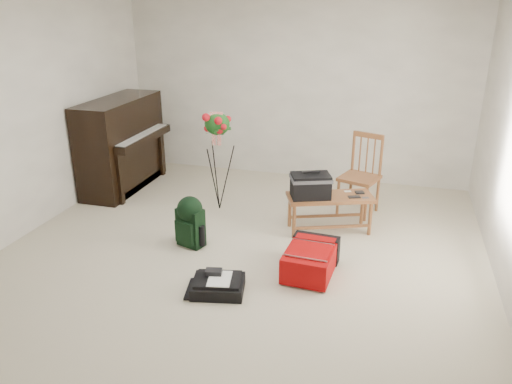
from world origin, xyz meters
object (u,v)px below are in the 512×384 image
(red_suitcase, at_px, (311,257))
(bench, at_px, (316,187))
(flower_stand, at_px, (218,162))
(black_duffel, at_px, (218,285))
(dining_chair, at_px, (360,175))
(piano, at_px, (122,146))
(green_backpack, at_px, (190,219))

(red_suitcase, bearing_deg, bench, 101.00)
(bench, relative_size, flower_stand, 0.81)
(black_duffel, height_order, flower_stand, flower_stand)
(dining_chair, relative_size, red_suitcase, 1.44)
(piano, xyz_separation_m, black_duffel, (2.20, -2.22, -0.53))
(green_backpack, bearing_deg, flower_stand, 110.82)
(bench, xyz_separation_m, black_duffel, (-0.62, -1.55, -0.45))
(piano, bearing_deg, bench, -13.23)
(dining_chair, height_order, green_backpack, dining_chair)
(piano, bearing_deg, green_backpack, -41.70)
(dining_chair, xyz_separation_m, black_duffel, (-1.05, -2.22, -0.41))
(dining_chair, distance_m, black_duffel, 2.49)
(bench, xyz_separation_m, flower_stand, (-1.27, 0.28, 0.10))
(piano, distance_m, flower_stand, 1.60)
(red_suitcase, height_order, green_backpack, green_backpack)
(flower_stand, bearing_deg, red_suitcase, -51.91)
(black_duffel, bearing_deg, bench, 56.19)
(red_suitcase, distance_m, green_backpack, 1.37)
(piano, xyz_separation_m, flower_stand, (1.55, -0.39, 0.03))
(red_suitcase, bearing_deg, dining_chair, 82.70)
(bench, distance_m, dining_chair, 0.79)
(dining_chair, relative_size, green_backpack, 1.75)
(black_duffel, distance_m, green_backpack, 1.02)
(dining_chair, bearing_deg, red_suitcase, -81.87)
(bench, distance_m, red_suitcase, 1.02)
(flower_stand, bearing_deg, bench, -23.06)
(piano, xyz_separation_m, dining_chair, (3.26, 0.00, -0.12))
(red_suitcase, height_order, flower_stand, flower_stand)
(green_backpack, bearing_deg, red_suitcase, 10.43)
(bench, bearing_deg, dining_chair, 35.92)
(bench, bearing_deg, red_suitcase, -103.56)
(piano, distance_m, black_duffel, 3.17)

